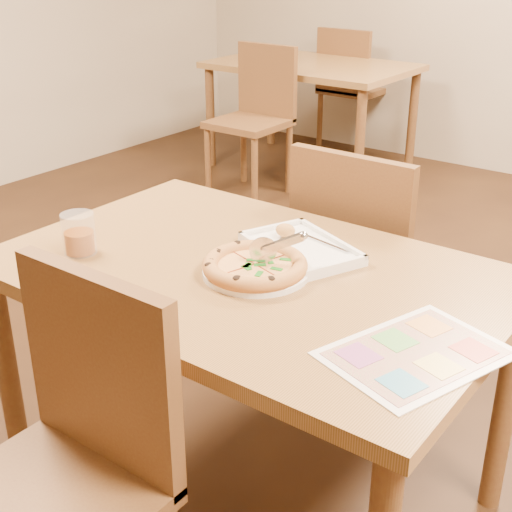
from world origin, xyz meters
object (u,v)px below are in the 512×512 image
Objects in this scene: dining_table at (250,297)px; menu at (416,353)px; chair_near at (71,437)px; bg_chair_far at (349,76)px; pizza at (255,266)px; pizza_cutter at (277,245)px; plate at (256,272)px; chair_far at (361,248)px; bg_chair_near at (258,102)px; glass_tumbler at (79,236)px; bg_table at (312,76)px; appetizer_tray at (299,249)px.

menu reaches higher than dining_table.
chair_near is 1.30× the size of menu.
bg_chair_far is 3.72m from pizza.
bg_chair_far is 3.70m from pizza_cutter.
bg_chair_far reaches higher than dining_table.
bg_chair_far is at bearing 78.06° from pizza_cutter.
plate is 0.75× the size of menu.
chair_far is 2.26m from bg_chair_near.
dining_table is 11.76× the size of glass_tumbler.
bg_chair_far is 1.30× the size of menu.
bg_table is at bearing 125.94° from menu.
dining_table is 3.67m from bg_chair_far.
chair_near is 1.00× the size of bg_chair_near.
bg_chair_far is 4.03m from menu.
chair_far is at bearing -44.94° from bg_chair_near.
bg_table is 3.61× the size of menu.
plate reaches higher than bg_table.
bg_chair_near is 2.76m from plate.
menu is (2.12, -3.43, 0.16)m from bg_chair_far.
chair_near reaches higher than bg_table.
plate is at bearing 167.58° from menu.
chair_far is 1.74× the size of plate.
plate is 1.02× the size of pizza.
dining_table is at bearing 166.38° from menu.
menu is at bearing -54.06° from bg_table.
plate is at bearing 111.21° from pizza.
bg_table is at bearing -53.95° from chair_far.
pizza is 2.39× the size of glass_tumbler.
pizza is at bearing -53.65° from bg_chair_near.
appetizer_tray is (-0.03, 0.15, -0.07)m from pizza_cutter.
glass_tumbler is at bearing 61.98° from chair_far.
glass_tumbler reaches higher than appetizer_tray.
dining_table is 2.77× the size of bg_chair_far.
glass_tumbler reaches higher than pizza.
dining_table is 0.54m from menu.
bg_chair_far is at bearing 115.85° from dining_table.
bg_chair_far is 4.25× the size of glass_tumbler.
chair_near is at bearing -60.26° from bg_chair_near.
dining_table is 3.22m from bg_table.
bg_table is at bearing 119.74° from dining_table.
bg_chair_near is 2.63m from appetizer_tray.
bg_chair_far reaches higher than appetizer_tray.
appetizer_tray is (0.05, -0.44, 0.16)m from chair_far.
dining_table is 0.61m from chair_far.
glass_tumbler reaches higher than plate.
pizza_cutter is at bearing 117.01° from bg_chair_far.
bg_table is at bearing 90.00° from bg_chair_far.
plate reaches higher than menu.
bg_chair_near reaches higher than bg_table.
appetizer_tray is (1.65, -2.04, 0.16)m from bg_chair_near.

